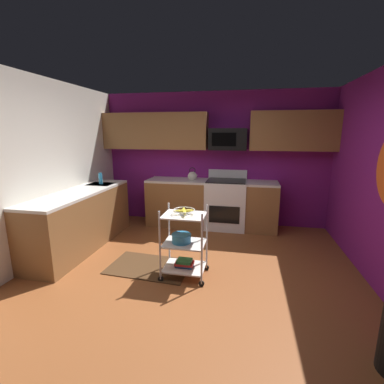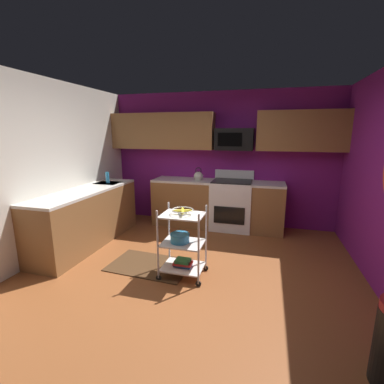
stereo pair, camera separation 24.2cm
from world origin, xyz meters
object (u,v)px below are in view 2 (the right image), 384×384
at_px(rolling_cart, 183,243).
at_px(dish_soap_bottle, 107,178).
at_px(fruit_bowl, 182,211).
at_px(microwave, 234,139).
at_px(mixing_bowl_large, 180,238).
at_px(oven_range, 232,204).
at_px(book_stack, 183,263).
at_px(kettle, 198,176).

height_order(rolling_cart, dish_soap_bottle, dish_soap_bottle).
relative_size(rolling_cart, fruit_bowl, 3.36).
xyz_separation_m(microwave, mixing_bowl_large, (-0.40, -2.08, -1.18)).
bearing_deg(oven_range, rolling_cart, -100.33).
bearing_deg(mixing_bowl_large, dish_soap_bottle, 145.68).
height_order(book_stack, dish_soap_bottle, dish_soap_bottle).
xyz_separation_m(book_stack, kettle, (-0.30, 1.97, 0.82)).
bearing_deg(kettle, oven_range, 0.34).
xyz_separation_m(microwave, kettle, (-0.66, -0.11, -0.70)).
relative_size(rolling_cart, book_stack, 3.72).
xyz_separation_m(fruit_bowl, mixing_bowl_large, (-0.04, 0.00, -0.36)).
relative_size(microwave, fruit_bowl, 2.57).
bearing_deg(fruit_bowl, dish_soap_bottle, 146.23).
xyz_separation_m(book_stack, dish_soap_bottle, (-1.82, 1.22, 0.84)).
distance_m(oven_range, rolling_cart, 2.01).
xyz_separation_m(rolling_cart, fruit_bowl, (0.00, 0.00, 0.42)).
distance_m(rolling_cart, fruit_bowl, 0.42).
bearing_deg(microwave, kettle, -170.65).
height_order(microwave, mixing_bowl_large, microwave).
distance_m(oven_range, kettle, 0.84).
bearing_deg(fruit_bowl, rolling_cart, 0.00).
height_order(oven_range, rolling_cart, oven_range).
distance_m(microwave, kettle, 0.97).
distance_m(microwave, book_stack, 2.61).
xyz_separation_m(rolling_cart, kettle, (-0.30, 1.97, 0.54)).
xyz_separation_m(rolling_cart, mixing_bowl_large, (-0.04, 0.00, 0.07)).
distance_m(rolling_cart, book_stack, 0.28).
xyz_separation_m(oven_range, fruit_bowl, (-0.36, -1.98, 0.40)).
bearing_deg(dish_soap_bottle, kettle, 26.48).
bearing_deg(mixing_bowl_large, book_stack, 0.00).
relative_size(mixing_bowl_large, dish_soap_bottle, 1.26).
height_order(fruit_bowl, mixing_bowl_large, fruit_bowl).
bearing_deg(fruit_bowl, mixing_bowl_large, 180.00).
height_order(microwave, book_stack, microwave).
bearing_deg(book_stack, fruit_bowl, 0.00).
bearing_deg(oven_range, kettle, -179.66).
xyz_separation_m(microwave, rolling_cart, (-0.36, -2.08, -1.25)).
bearing_deg(dish_soap_bottle, fruit_bowl, -33.77).
bearing_deg(kettle, rolling_cart, -81.40).
height_order(fruit_bowl, kettle, kettle).
bearing_deg(fruit_bowl, microwave, 80.19).
height_order(oven_range, dish_soap_bottle, dish_soap_bottle).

